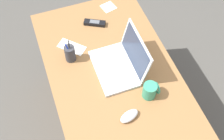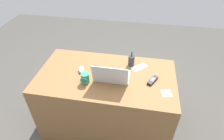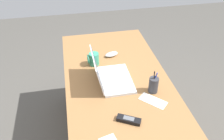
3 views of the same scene
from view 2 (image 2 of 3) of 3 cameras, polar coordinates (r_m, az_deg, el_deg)
name	(u,v)px [view 2 (image 2 of 3)]	position (r m, az deg, el deg)	size (l,w,h in m)	color
ground_plane	(107,121)	(2.40, -1.48, -15.38)	(6.00, 6.00, 0.00)	#4C4944
desk	(107,101)	(2.11, -1.64, -9.33)	(1.36, 0.75, 0.75)	olive
laptop	(112,76)	(1.77, -0.14, -1.71)	(0.34, 0.27, 0.22)	silver
computer_mouse	(81,70)	(1.91, -9.32, 0.13)	(0.06, 0.11, 0.03)	silver
coffee_mug_white	(85,78)	(1.75, -8.18, -2.51)	(0.08, 0.09, 0.10)	#338C6B
cordless_phone	(153,80)	(1.81, 12.24, -3.12)	(0.11, 0.15, 0.03)	black
pen_holder	(131,61)	(1.96, 5.90, 2.87)	(0.06, 0.06, 0.17)	#333338
paper_note_near_laptop	(139,67)	(1.96, 8.31, 0.80)	(0.18, 0.08, 0.00)	white
paper_note_left	(166,93)	(1.73, 16.23, -6.84)	(0.09, 0.09, 0.00)	white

